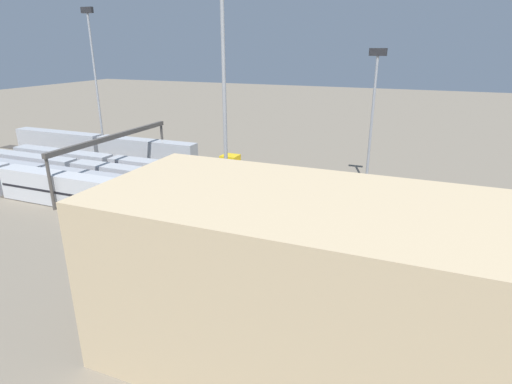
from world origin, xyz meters
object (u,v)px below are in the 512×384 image
at_px(train_on_track_5, 126,199).
at_px(light_mast_1, 224,85).
at_px(train_on_track_1, 244,173).
at_px(signal_gantry, 114,141).
at_px(light_mast_2, 94,66).
at_px(light_mast_0, 374,99).
at_px(train_on_track_4, 149,192).
at_px(train_on_track_0, 101,147).
at_px(train_on_track_3, 75,171).
at_px(maintenance_shed, 385,301).
at_px(train_on_track_2, 226,181).

relative_size(train_on_track_5, light_mast_1, 3.08).
bearing_deg(train_on_track_1, signal_gantry, 18.93).
bearing_deg(light_mast_1, light_mast_2, -33.56).
bearing_deg(light_mast_0, light_mast_2, -1.28).
distance_m(train_on_track_4, light_mast_2, 41.84).
relative_size(train_on_track_1, train_on_track_0, 0.21).
distance_m(train_on_track_0, signal_gantry, 19.94).
relative_size(light_mast_1, signal_gantry, 1.03).
bearing_deg(train_on_track_1, train_on_track_4, 57.18).
height_order(train_on_track_3, maintenance_shed, maintenance_shed).
bearing_deg(light_mast_1, signal_gantry, -26.43).
relative_size(train_on_track_5, maintenance_shed, 2.26).
distance_m(light_mast_1, light_mast_2, 55.90).
height_order(light_mast_0, light_mast_1, light_mast_1).
bearing_deg(signal_gantry, light_mast_1, 153.57).
height_order(train_on_track_1, train_on_track_0, same).
bearing_deg(light_mast_2, train_on_track_4, 141.08).
bearing_deg(light_mast_1, train_on_track_4, -22.41).
distance_m(train_on_track_0, maintenance_shed, 77.89).
height_order(train_on_track_2, train_on_track_3, same).
distance_m(train_on_track_0, light_mast_0, 58.43).
relative_size(light_mast_0, light_mast_1, 0.75).
height_order(train_on_track_4, signal_gantry, signal_gantry).
xyz_separation_m(train_on_track_2, train_on_track_0, (35.45, -10.00, 0.62)).
bearing_deg(light_mast_1, light_mast_0, -113.90).
height_order(train_on_track_1, light_mast_0, light_mast_0).
xyz_separation_m(train_on_track_1, light_mast_2, (39.28, -8.90, 17.33)).
bearing_deg(train_on_track_2, train_on_track_3, 10.03).
bearing_deg(train_on_track_1, maintenance_shed, 125.45).
relative_size(train_on_track_0, maintenance_shed, 1.11).
xyz_separation_m(train_on_track_0, train_on_track_5, (-26.75, 25.00, -0.01)).
bearing_deg(signal_gantry, maintenance_shed, 147.68).
relative_size(train_on_track_2, light_mast_2, 3.07).
bearing_deg(train_on_track_1, train_on_track_0, -7.78).
relative_size(train_on_track_4, light_mast_1, 2.92).
bearing_deg(train_on_track_2, train_on_track_4, 49.60).
height_order(train_on_track_0, light_mast_0, light_mast_0).
bearing_deg(light_mast_0, light_mast_1, 66.10).
xyz_separation_m(train_on_track_2, light_mast_2, (38.11, -13.90, 17.48)).
height_order(train_on_track_0, maintenance_shed, maintenance_shed).
height_order(train_on_track_5, train_on_track_4, train_on_track_5).
bearing_deg(train_on_track_3, train_on_track_4, 165.80).
bearing_deg(train_on_track_4, train_on_track_2, -130.40).
distance_m(train_on_track_1, train_on_track_3, 31.08).
bearing_deg(train_on_track_1, train_on_track_3, 18.77).
xyz_separation_m(train_on_track_1, light_mast_1, (-7.30, 22.00, 17.25)).
bearing_deg(train_on_track_2, train_on_track_1, -103.08).
height_order(train_on_track_3, light_mast_1, light_mast_1).
height_order(train_on_track_0, light_mast_1, light_mast_1).
bearing_deg(light_mast_0, train_on_track_0, 2.58).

